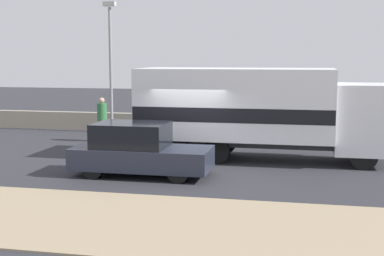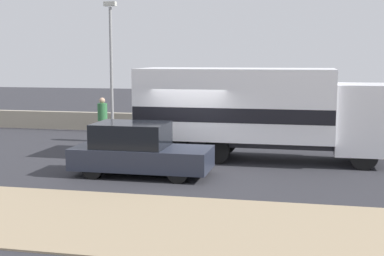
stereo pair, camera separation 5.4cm
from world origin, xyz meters
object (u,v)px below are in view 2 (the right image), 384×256
Objects in this scene: pedestrian at (103,119)px; box_truck at (254,109)px; car_hatchback at (138,150)px; street_lamp at (111,56)px.

box_truck is at bearing -22.15° from pedestrian.
pedestrian is (-3.46, 5.88, 0.20)m from car_hatchback.
box_truck is 2.04× the size of car_hatchback.
street_lamp is 3.26× the size of pedestrian.
street_lamp is 9.88m from car_hatchback.
street_lamp reaches higher than pedestrian.
box_truck is 7.17m from pedestrian.
street_lamp reaches higher than box_truck.
street_lamp is at bearing 115.26° from car_hatchback.
box_truck is 4.56× the size of pedestrian.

